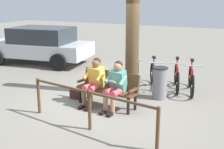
% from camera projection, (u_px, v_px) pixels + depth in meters
% --- Properties ---
extents(ground_plane, '(40.00, 40.00, 0.00)m').
position_uv_depth(ground_plane, '(101.00, 105.00, 7.45)').
color(ground_plane, slate).
extents(bench, '(1.65, 0.67, 0.87)m').
position_uv_depth(bench, '(109.00, 86.00, 7.35)').
color(bench, '#51331E').
rests_on(bench, ground).
extents(person_reading, '(0.52, 0.80, 1.20)m').
position_uv_depth(person_reading, '(116.00, 84.00, 7.01)').
color(person_reading, '#4C8C7A').
rests_on(person_reading, ground).
extents(person_companion, '(0.52, 0.80, 1.20)m').
position_uv_depth(person_companion, '(94.00, 80.00, 7.34)').
color(person_companion, gold).
rests_on(person_companion, ground).
extents(handbag, '(0.30, 0.15, 0.24)m').
position_uv_depth(handbag, '(76.00, 94.00, 7.92)').
color(handbag, '#3F1E14').
rests_on(handbag, ground).
extents(tree_trunk, '(0.36, 0.36, 3.77)m').
position_uv_depth(tree_trunk, '(133.00, 27.00, 7.74)').
color(tree_trunk, '#4C3823').
rests_on(tree_trunk, ground).
extents(litter_bin, '(0.40, 0.40, 0.86)m').
position_uv_depth(litter_bin, '(160.00, 83.00, 7.85)').
color(litter_bin, slate).
rests_on(litter_bin, ground).
extents(bicycle_silver, '(0.59, 1.64, 0.94)m').
position_uv_depth(bicycle_silver, '(191.00, 80.00, 8.37)').
color(bicycle_silver, black).
rests_on(bicycle_silver, ground).
extents(bicycle_green, '(0.63, 1.62, 0.94)m').
position_uv_depth(bicycle_green, '(177.00, 78.00, 8.64)').
color(bicycle_green, black).
rests_on(bicycle_green, ground).
extents(bicycle_red, '(0.78, 1.55, 0.94)m').
position_uv_depth(bicycle_red, '(154.00, 77.00, 8.74)').
color(bicycle_red, black).
rests_on(bicycle_red, ground).
extents(bicycle_purple, '(0.61, 1.63, 0.94)m').
position_uv_depth(bicycle_purple, '(136.00, 73.00, 9.11)').
color(bicycle_purple, black).
rests_on(bicycle_purple, ground).
extents(railing_fence, '(3.12, 0.56, 0.85)m').
position_uv_depth(railing_fence, '(90.00, 103.00, 5.97)').
color(railing_fence, '#51331E').
rests_on(railing_fence, ground).
extents(parked_car, '(4.41, 2.47, 1.47)m').
position_uv_depth(parked_car, '(40.00, 44.00, 11.92)').
color(parked_car, silver).
rests_on(parked_car, ground).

